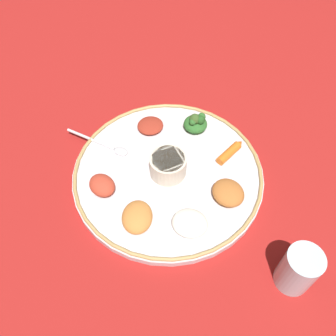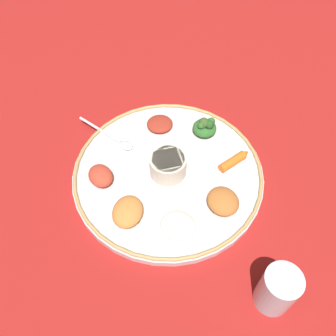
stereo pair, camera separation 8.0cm
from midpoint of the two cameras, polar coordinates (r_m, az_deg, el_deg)
name	(u,v)px [view 2 (the right image)]	position (r m, az deg, el deg)	size (l,w,h in m)	color
ground_plane	(168,176)	(0.82, 2.77, -1.48)	(2.40, 2.40, 0.00)	maroon
platter	(168,174)	(0.82, 2.79, -1.15)	(0.42, 0.42, 0.02)	silver
platter_rim	(168,171)	(0.81, 2.82, -0.70)	(0.42, 0.42, 0.01)	tan
center_bowl	(168,165)	(0.79, 2.89, 0.31)	(0.08, 0.08, 0.05)	beige
spoon	(114,138)	(0.87, -5.88, 4.50)	(0.09, 0.15, 0.01)	silver
greens_pile	(205,127)	(0.87, 8.41, 6.20)	(0.07, 0.07, 0.05)	#2D6628
carrot_near_spoon	(234,160)	(0.84, 13.02, 0.98)	(0.07, 0.07, 0.02)	orange
mound_berbere_red	(101,176)	(0.79, -7.65, -1.42)	(0.06, 0.05, 0.03)	#B73D28
mound_rice_white	(178,226)	(0.73, 4.77, -9.16)	(0.07, 0.07, 0.02)	silver
mound_chickpea	(223,201)	(0.76, 11.54, -5.30)	(0.07, 0.06, 0.03)	#B2662D
mound_squash	(128,212)	(0.74, -3.23, -7.04)	(0.08, 0.06, 0.03)	#C67A38
mound_beet	(160,124)	(0.89, 1.29, 6.71)	(0.06, 0.06, 0.02)	maroon
drinking_glass	(276,291)	(0.70, 19.84, -17.85)	(0.07, 0.07, 0.10)	silver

